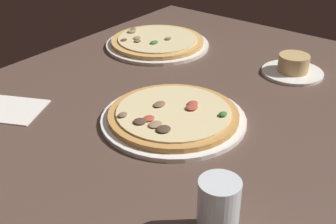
# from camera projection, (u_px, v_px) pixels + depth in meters

# --- Properties ---
(dining_table) EXTENTS (1.50, 1.10, 0.04)m
(dining_table) POSITION_uv_depth(u_px,v_px,m) (164.00, 135.00, 0.98)
(dining_table) COLOR brown
(dining_table) RESTS_ON ground
(pizza_main) EXTENTS (0.32, 0.32, 0.03)m
(pizza_main) POSITION_uv_depth(u_px,v_px,m) (172.00, 116.00, 0.99)
(pizza_main) COLOR white
(pizza_main) RESTS_ON dining_table
(pizza_side) EXTENTS (0.32, 0.32, 0.03)m
(pizza_side) POSITION_uv_depth(u_px,v_px,m) (157.00, 42.00, 1.39)
(pizza_side) COLOR silver
(pizza_side) RESTS_ON dining_table
(ramekin_on_saucer) EXTENTS (0.16, 0.16, 0.05)m
(ramekin_on_saucer) POSITION_uv_depth(u_px,v_px,m) (293.00, 67.00, 1.20)
(ramekin_on_saucer) COLOR white
(ramekin_on_saucer) RESTS_ON dining_table
(water_glass) EXTENTS (0.06, 0.06, 0.10)m
(water_glass) POSITION_uv_depth(u_px,v_px,m) (218.00, 211.00, 0.68)
(water_glass) COLOR silver
(water_glass) RESTS_ON dining_table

